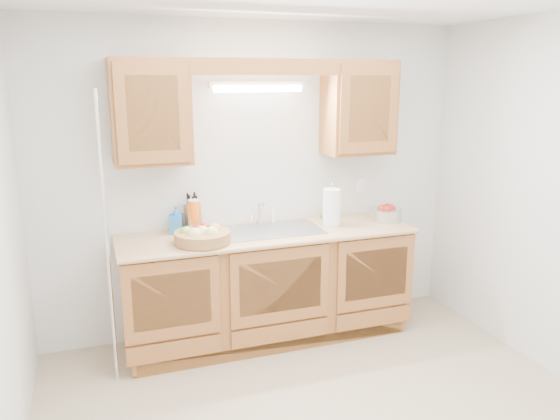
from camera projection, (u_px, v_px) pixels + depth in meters
name	position (u px, v px, depth m)	size (l,w,h in m)	color
room	(333.00, 226.00, 3.07)	(3.52, 3.50, 2.50)	tan
base_cabinets	(268.00, 286.00, 4.36)	(2.20, 0.60, 0.86)	#985B2C
countertop	(268.00, 234.00, 4.24)	(2.30, 0.63, 0.04)	tan
upper_cabinet_left	(150.00, 112.00, 3.89)	(0.55, 0.33, 0.75)	#985B2C
upper_cabinet_right	(359.00, 108.00, 4.42)	(0.55, 0.33, 0.75)	#985B2C
valance	(267.00, 67.00, 3.95)	(2.20, 0.05, 0.12)	#985B2C
fluorescent_fixture	(258.00, 86.00, 4.19)	(0.76, 0.08, 0.08)	white
sink	(267.00, 240.00, 4.27)	(0.84, 0.46, 0.36)	#9E9EA3
wire_shelf_pole	(107.00, 243.00, 3.60)	(0.03, 0.03, 2.00)	silver
outlet_plate	(360.00, 185.00, 4.77)	(0.08, 0.01, 0.12)	white
fruit_basket	(202.00, 235.00, 3.93)	(0.48, 0.48, 0.13)	#9B6E3E
knife_block	(193.00, 217.00, 4.23)	(0.11, 0.18, 0.31)	#985B2C
orange_canister	(194.00, 216.00, 4.20)	(0.10, 0.10, 0.26)	orange
soap_bottle	(176.00, 219.00, 4.18)	(0.10, 0.10, 0.22)	#2676BE
sponge	(326.00, 217.00, 4.65)	(0.12, 0.09, 0.02)	#CC333F
paper_towel	(332.00, 207.00, 4.38)	(0.17, 0.17, 0.35)	silver
apple_bowl	(385.00, 213.00, 4.55)	(0.30, 0.30, 0.14)	silver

